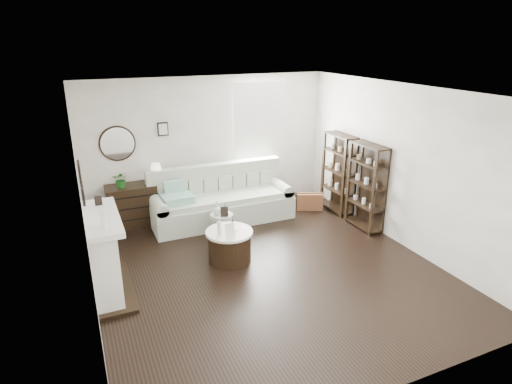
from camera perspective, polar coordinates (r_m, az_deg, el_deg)
name	(u,v)px	position (r m, az deg, el deg)	size (l,w,h in m)	color
room	(243,130)	(8.82, -1.71, 8.24)	(5.50, 5.50, 5.50)	black
fireplace	(104,257)	(6.30, -19.58, -8.20)	(0.50, 1.40, 1.84)	white
shelf_unit_far	(338,173)	(8.78, 10.94, 2.46)	(0.30, 0.80, 1.60)	black
shelf_unit_near	(366,187)	(8.10, 14.50, 0.67)	(0.30, 0.80, 1.60)	black
sofa	(221,202)	(8.38, -4.70, -1.38)	(2.71, 0.94, 1.05)	#9EA694
quilt	(177,198)	(7.94, -10.49, -0.85)	(0.55, 0.45, 0.14)	#248764
suitcase	(310,202)	(8.93, 7.17, -1.27)	(0.53, 0.18, 0.35)	brown
dresser	(140,204)	(8.40, -15.18, -1.62)	(1.20, 0.51, 0.80)	black
table_lamp	(156,173)	(8.26, -13.16, 2.49)	(0.23, 0.23, 0.37)	#F0E0CA
potted_plant	(121,179)	(8.14, -17.54, 1.60)	(0.28, 0.24, 0.31)	#185618
drum_table	(230,246)	(6.87, -3.55, -7.14)	(0.75, 0.75, 0.52)	black
pedestal_table	(222,217)	(7.47, -4.62, -3.29)	(0.41, 0.41, 0.49)	silver
eiffel_drum	(233,223)	(6.79, -3.11, -4.17)	(0.11, 0.11, 0.20)	black
bottle_drum	(219,227)	(6.57, -4.90, -4.64)	(0.07, 0.07, 0.28)	silver
card_frame_drum	(230,230)	(6.54, -3.48, -5.09)	(0.16, 0.01, 0.21)	white
eiffel_ped	(225,208)	(7.47, -4.14, -2.19)	(0.10, 0.10, 0.18)	black
flask_ped	(217,208)	(7.40, -5.22, -2.09)	(0.14, 0.14, 0.26)	silver
card_frame_ped	(224,212)	(7.34, -4.25, -2.64)	(0.13, 0.01, 0.17)	black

